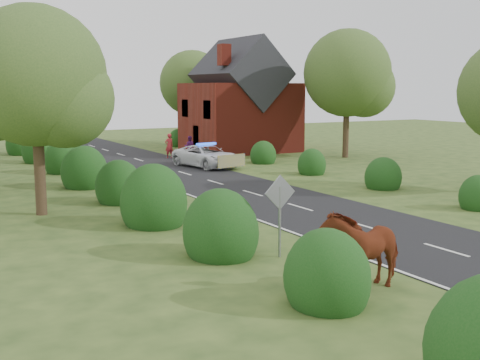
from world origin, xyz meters
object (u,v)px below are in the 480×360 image
police_van (206,156)px  pedestrian_red (169,146)px  pedestrian_purple (190,146)px  road_sign (280,204)px  cow (362,254)px

police_van → pedestrian_red: bearing=80.8°
pedestrian_red → pedestrian_purple: (1.64, -0.02, -0.13)m
road_sign → cow: (0.37, -3.32, -0.79)m
pedestrian_red → pedestrian_purple: 1.64m
cow → police_van: 24.47m
road_sign → pedestrian_purple: (9.03, 26.02, -0.87)m
police_van → pedestrian_red: size_ratio=3.05×
cow → pedestrian_red: 30.18m
pedestrian_purple → police_van: bearing=108.8°
road_sign → pedestrian_red: bearing=74.1°
pedestrian_red → pedestrian_purple: pedestrian_red is taller
police_van → pedestrian_purple: size_ratio=3.55×
cow → pedestrian_purple: cow is taller
police_van → pedestrian_purple: bearing=65.3°
cow → police_van: (7.13, 23.41, -0.15)m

